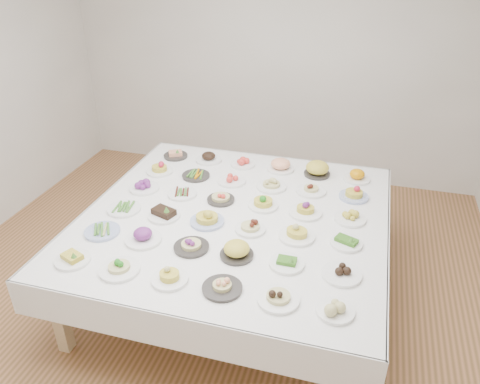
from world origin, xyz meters
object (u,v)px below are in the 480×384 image
(display_table, at_px, (235,221))
(dish_35, at_px, (357,175))
(dish_0, at_px, (72,257))
(dish_18, at_px, (144,185))

(display_table, distance_m, dish_35, 1.28)
(dish_0, relative_size, dish_35, 1.01)
(dish_0, relative_size, dish_18, 0.93)
(display_table, xyz_separation_m, dish_18, (-0.89, 0.19, 0.11))
(display_table, relative_size, dish_0, 10.00)
(dish_18, bearing_deg, dish_35, 21.31)
(display_table, relative_size, dish_35, 10.06)
(dish_0, xyz_separation_m, dish_35, (1.81, 1.79, 0.01))
(display_table, relative_size, dish_18, 9.31)
(dish_18, distance_m, dish_35, 1.93)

